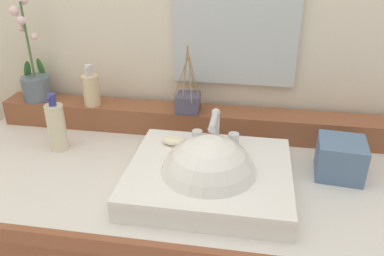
# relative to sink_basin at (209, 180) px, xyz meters

# --- Properties ---
(wall_back) EXTENTS (3.18, 0.20, 2.42)m
(wall_back) POSITION_rel_sink_basin_xyz_m (-0.09, 0.51, 0.29)
(wall_back) COLOR beige
(wall_back) RESTS_ON ground
(back_ledge) EXTENTS (1.38, 0.11, 0.09)m
(back_ledge) POSITION_rel_sink_basin_xyz_m (-0.09, 0.33, 0.02)
(back_ledge) COLOR brown
(back_ledge) RESTS_ON vanity_cabinet
(sink_basin) EXTENTS (0.44, 0.39, 0.29)m
(sink_basin) POSITION_rel_sink_basin_xyz_m (0.00, 0.00, 0.00)
(sink_basin) COLOR white
(sink_basin) RESTS_ON vanity_cabinet
(soap_bar) EXTENTS (0.07, 0.04, 0.02)m
(soap_bar) POSITION_rel_sink_basin_xyz_m (-0.12, 0.12, 0.05)
(soap_bar) COLOR #EEE3C0
(soap_bar) RESTS_ON sink_basin
(potted_plant) EXTENTS (0.10, 0.11, 0.36)m
(potted_plant) POSITION_rel_sink_basin_xyz_m (-0.67, 0.33, 0.14)
(potted_plant) COLOR slate
(potted_plant) RESTS_ON back_ledge
(soap_dispenser) EXTENTS (0.06, 0.06, 0.15)m
(soap_dispenser) POSITION_rel_sink_basin_xyz_m (-0.45, 0.31, 0.12)
(soap_dispenser) COLOR beige
(soap_dispenser) RESTS_ON back_ledge
(reed_diffuser) EXTENTS (0.09, 0.09, 0.23)m
(reed_diffuser) POSITION_rel_sink_basin_xyz_m (-0.11, 0.31, 0.09)
(reed_diffuser) COLOR #46435A
(reed_diffuser) RESTS_ON back_ledge
(lotion_bottle) EXTENTS (0.06, 0.06, 0.19)m
(lotion_bottle) POSITION_rel_sink_basin_xyz_m (-0.51, 0.14, 0.05)
(lotion_bottle) COLOR beige
(lotion_bottle) RESTS_ON vanity_cabinet
(tissue_box) EXTENTS (0.14, 0.14, 0.11)m
(tissue_box) POSITION_rel_sink_basin_xyz_m (0.36, 0.13, 0.03)
(tissue_box) COLOR slate
(tissue_box) RESTS_ON vanity_cabinet
(mirror) EXTENTS (0.41, 0.02, 0.51)m
(mirror) POSITION_rel_sink_basin_xyz_m (0.03, 0.39, 0.39)
(mirror) COLOR silver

